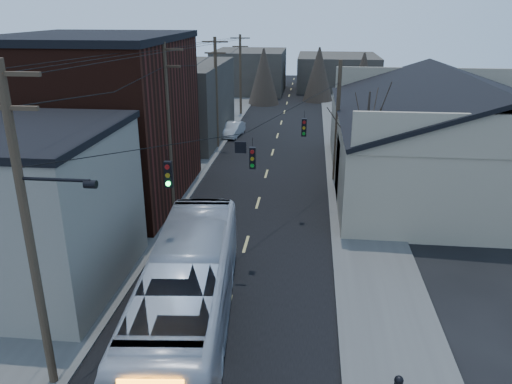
{
  "coord_description": "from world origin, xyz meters",
  "views": [
    {
      "loc": [
        3.13,
        -9.53,
        11.71
      ],
      "look_at": [
        0.54,
        13.93,
        3.0
      ],
      "focal_mm": 35.0,
      "sensor_mm": 36.0,
      "label": 1
    }
  ],
  "objects": [
    {
      "name": "building_far_right",
      "position": [
        7.0,
        70.0,
        2.5
      ],
      "size": [
        12.0,
        14.0,
        5.0
      ],
      "primitive_type": "cube",
      "color": "#343029",
      "rests_on": "ground"
    },
    {
      "name": "sidewalk_left",
      "position": [
        -6.5,
        30.0,
        0.06
      ],
      "size": [
        4.0,
        110.0,
        0.12
      ],
      "primitive_type": "cube",
      "color": "#474744",
      "rests_on": "ground"
    },
    {
      "name": "building_brick",
      "position": [
        -10.0,
        20.0,
        5.0
      ],
      "size": [
        10.0,
        12.0,
        10.0
      ],
      "primitive_type": "cube",
      "color": "black",
      "rests_on": "ground"
    },
    {
      "name": "road_surface",
      "position": [
        0.0,
        30.0,
        0.01
      ],
      "size": [
        9.0,
        110.0,
        0.02
      ],
      "primitive_type": "cube",
      "color": "black",
      "rests_on": "ground"
    },
    {
      "name": "parked_car",
      "position": [
        -4.3,
        37.4,
        0.68
      ],
      "size": [
        1.98,
        4.28,
        1.36
      ],
      "primitive_type": "imported",
      "rotation": [
        0.0,
        0.0,
        -0.14
      ],
      "color": "#B4B8BC",
      "rests_on": "ground"
    },
    {
      "name": "warehouse",
      "position": [
        13.0,
        25.0,
        2.7
      ],
      "size": [
        16.16,
        20.6,
        7.73
      ],
      "color": "gray",
      "rests_on": "ground"
    },
    {
      "name": "building_clapboard",
      "position": [
        -9.0,
        9.0,
        3.5
      ],
      "size": [
        8.0,
        8.0,
        7.0
      ],
      "primitive_type": "cube",
      "color": "slate",
      "rests_on": "ground"
    },
    {
      "name": "utility_lines",
      "position": [
        -3.11,
        24.14,
        4.95
      ],
      "size": [
        11.24,
        45.28,
        10.5
      ],
      "color": "#382B1E",
      "rests_on": "ground"
    },
    {
      "name": "bare_tree",
      "position": [
        6.5,
        20.0,
        3.6
      ],
      "size": [
        0.4,
        0.4,
        7.2
      ],
      "primitive_type": "cone",
      "color": "black",
      "rests_on": "ground"
    },
    {
      "name": "sidewalk_right",
      "position": [
        6.5,
        30.0,
        0.06
      ],
      "size": [
        4.0,
        110.0,
        0.12
      ],
      "primitive_type": "cube",
      "color": "#474744",
      "rests_on": "ground"
    },
    {
      "name": "bus",
      "position": [
        -1.16,
        6.26,
        1.74
      ],
      "size": [
        4.1,
        12.74,
        3.49
      ],
      "primitive_type": "imported",
      "rotation": [
        0.0,
        0.0,
        3.24
      ],
      "color": "#B3B6C0",
      "rests_on": "ground"
    },
    {
      "name": "building_left_far",
      "position": [
        -9.5,
        36.0,
        3.5
      ],
      "size": [
        9.0,
        14.0,
        7.0
      ],
      "primitive_type": "cube",
      "color": "#343029",
      "rests_on": "ground"
    },
    {
      "name": "building_far_left",
      "position": [
        -6.0,
        65.0,
        3.0
      ],
      "size": [
        10.0,
        12.0,
        6.0
      ],
      "primitive_type": "cube",
      "color": "#343029",
      "rests_on": "ground"
    }
  ]
}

